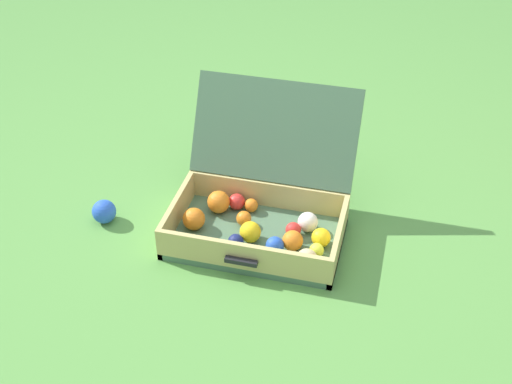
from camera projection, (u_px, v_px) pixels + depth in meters
name	position (u px, v px, depth m)	size (l,w,h in m)	color
ground_plane	(257.00, 247.00, 2.39)	(16.00, 16.00, 0.00)	#569342
open_suitcase	(261.00, 207.00, 2.41)	(0.60, 0.58, 0.45)	#4C7051
stray_ball_on_grass	(104.00, 212.00, 2.48)	(0.09, 0.09, 0.09)	blue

